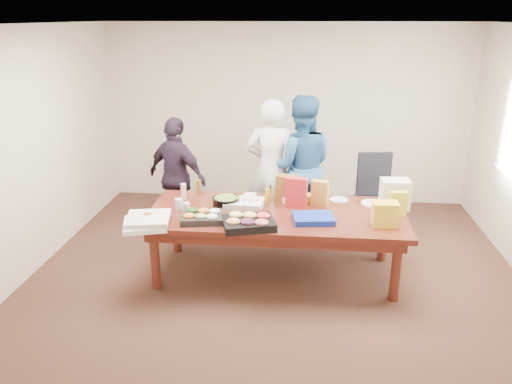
# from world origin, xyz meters

# --- Properties ---
(floor) EXTENTS (5.50, 5.00, 0.02)m
(floor) POSITION_xyz_m (0.00, 0.00, -0.01)
(floor) COLOR #47301E
(floor) RESTS_ON ground
(ceiling) EXTENTS (5.50, 5.00, 0.02)m
(ceiling) POSITION_xyz_m (0.00, 0.00, 2.71)
(ceiling) COLOR white
(ceiling) RESTS_ON wall_back
(wall_back) EXTENTS (5.50, 0.04, 2.70)m
(wall_back) POSITION_xyz_m (0.00, 2.50, 1.35)
(wall_back) COLOR beige
(wall_back) RESTS_ON floor
(wall_front) EXTENTS (5.50, 0.04, 2.70)m
(wall_front) POSITION_xyz_m (0.00, -2.50, 1.35)
(wall_front) COLOR beige
(wall_front) RESTS_ON floor
(wall_left) EXTENTS (0.04, 5.00, 2.70)m
(wall_left) POSITION_xyz_m (-2.75, 0.00, 1.35)
(wall_left) COLOR beige
(wall_left) RESTS_ON floor
(conference_table) EXTENTS (2.80, 1.20, 0.75)m
(conference_table) POSITION_xyz_m (0.00, 0.00, 0.38)
(conference_table) COLOR #4C1C0F
(conference_table) RESTS_ON floor
(office_chair) EXTENTS (0.61, 0.61, 1.06)m
(office_chair) POSITION_xyz_m (1.21, 1.10, 0.53)
(office_chair) COLOR black
(office_chair) RESTS_ON floor
(person_center) EXTENTS (0.68, 0.46, 1.82)m
(person_center) POSITION_xyz_m (-0.13, 1.09, 0.91)
(person_center) COLOR silver
(person_center) RESTS_ON floor
(person_right) EXTENTS (0.95, 0.77, 1.85)m
(person_right) POSITION_xyz_m (0.24, 1.18, 0.93)
(person_right) COLOR #26588B
(person_right) RESTS_ON floor
(person_left) EXTENTS (0.99, 0.78, 1.57)m
(person_left) POSITION_xyz_m (-1.35, 1.01, 0.79)
(person_left) COLOR black
(person_left) RESTS_ON floor
(veggie_tray) EXTENTS (0.48, 0.40, 0.07)m
(veggie_tray) POSITION_xyz_m (-0.76, -0.31, 0.78)
(veggie_tray) COLOR black
(veggie_tray) RESTS_ON conference_table
(fruit_tray) EXTENTS (0.60, 0.53, 0.08)m
(fruit_tray) POSITION_xyz_m (-0.25, -0.43, 0.79)
(fruit_tray) COLOR black
(fruit_tray) RESTS_ON conference_table
(sheet_cake) EXTENTS (0.44, 0.34, 0.07)m
(sheet_cake) POSITION_xyz_m (-0.37, 0.13, 0.79)
(sheet_cake) COLOR silver
(sheet_cake) RESTS_ON conference_table
(salad_bowl) EXTENTS (0.35, 0.35, 0.10)m
(salad_bowl) POSITION_xyz_m (-0.57, 0.14, 0.80)
(salad_bowl) COLOR black
(salad_bowl) RESTS_ON conference_table
(chip_bag_blue) EXTENTS (0.45, 0.36, 0.06)m
(chip_bag_blue) POSITION_xyz_m (0.40, -0.22, 0.78)
(chip_bag_blue) COLOR #122FAB
(chip_bag_blue) RESTS_ON conference_table
(chip_bag_red) EXTENTS (0.25, 0.13, 0.34)m
(chip_bag_red) POSITION_xyz_m (0.21, 0.17, 0.92)
(chip_bag_red) COLOR red
(chip_bag_red) RESTS_ON conference_table
(chip_bag_yellow) EXTENTS (0.19, 0.11, 0.27)m
(chip_bag_yellow) POSITION_xyz_m (1.30, 0.03, 0.89)
(chip_bag_yellow) COLOR yellow
(chip_bag_yellow) RESTS_ON conference_table
(chip_bag_orange) EXTENTS (0.21, 0.14, 0.29)m
(chip_bag_orange) POSITION_xyz_m (0.48, 0.25, 0.90)
(chip_bag_orange) COLOR gold
(chip_bag_orange) RESTS_ON conference_table
(mayo_jar) EXTENTS (0.12, 0.12, 0.15)m
(mayo_jar) POSITION_xyz_m (0.13, 0.37, 0.83)
(mayo_jar) COLOR silver
(mayo_jar) RESTS_ON conference_table
(mustard_bottle) EXTENTS (0.06, 0.06, 0.15)m
(mustard_bottle) POSITION_xyz_m (-0.11, 0.33, 0.83)
(mustard_bottle) COLOR #D9AE03
(mustard_bottle) RESTS_ON conference_table
(dressing_bottle) EXTENTS (0.06, 0.06, 0.18)m
(dressing_bottle) POSITION_xyz_m (-0.95, 0.48, 0.84)
(dressing_bottle) COLOR brown
(dressing_bottle) RESTS_ON conference_table
(ranch_bottle) EXTENTS (0.08, 0.08, 0.19)m
(ranch_bottle) POSITION_xyz_m (-1.10, 0.31, 0.84)
(ranch_bottle) COLOR beige
(ranch_bottle) RESTS_ON conference_table
(banana_bunch) EXTENTS (0.28, 0.21, 0.08)m
(banana_bunch) POSITION_xyz_m (0.35, 0.36, 0.79)
(banana_bunch) COLOR gold
(banana_bunch) RESTS_ON conference_table
(bread_loaf) EXTENTS (0.33, 0.23, 0.12)m
(bread_loaf) POSITION_xyz_m (0.11, 0.51, 0.81)
(bread_loaf) COLOR brown
(bread_loaf) RESTS_ON conference_table
(kraft_bag) EXTENTS (0.26, 0.18, 0.31)m
(kraft_bag) POSITION_xyz_m (0.10, 0.35, 0.90)
(kraft_bag) COLOR brown
(kraft_bag) RESTS_ON conference_table
(red_cup) EXTENTS (0.10, 0.10, 0.11)m
(red_cup) POSITION_xyz_m (-1.30, -0.43, 0.80)
(red_cup) COLOR #BF3A11
(red_cup) RESTS_ON conference_table
(clear_cup_a) EXTENTS (0.09, 0.09, 0.10)m
(clear_cup_a) POSITION_xyz_m (-0.98, -0.08, 0.80)
(clear_cup_a) COLOR silver
(clear_cup_a) RESTS_ON conference_table
(clear_cup_b) EXTENTS (0.09, 0.09, 0.12)m
(clear_cup_b) POSITION_xyz_m (-1.07, -0.02, 0.81)
(clear_cup_b) COLOR silver
(clear_cup_b) RESTS_ON conference_table
(pizza_box_lower) EXTENTS (0.53, 0.53, 0.05)m
(pizza_box_lower) POSITION_xyz_m (-1.30, -0.52, 0.77)
(pizza_box_lower) COLOR white
(pizza_box_lower) RESTS_ON conference_table
(pizza_box_upper) EXTENTS (0.50, 0.50, 0.05)m
(pizza_box_upper) POSITION_xyz_m (-1.28, -0.50, 0.82)
(pizza_box_upper) COLOR silver
(pizza_box_upper) RESTS_ON pizza_box_lower
(plate_a) EXTENTS (0.27, 0.27, 0.01)m
(plate_a) POSITION_xyz_m (1.08, 0.36, 0.76)
(plate_a) COLOR silver
(plate_a) RESTS_ON conference_table
(plate_b) EXTENTS (0.26, 0.26, 0.01)m
(plate_b) POSITION_xyz_m (0.70, 0.44, 0.76)
(plate_b) COLOR silver
(plate_b) RESTS_ON conference_table
(dip_bowl_a) EXTENTS (0.17, 0.17, 0.07)m
(dip_bowl_a) POSITION_xyz_m (0.12, 0.34, 0.78)
(dip_bowl_a) COLOR #F4E4BC
(dip_bowl_a) RESTS_ON conference_table
(dip_bowl_b) EXTENTS (0.20, 0.20, 0.06)m
(dip_bowl_b) POSITION_xyz_m (-0.33, 0.36, 0.78)
(dip_bowl_b) COLOR beige
(dip_bowl_b) RESTS_ON conference_table
(grocery_bag_white) EXTENTS (0.32, 0.24, 0.33)m
(grocery_bag_white) POSITION_xyz_m (1.30, 0.25, 0.92)
(grocery_bag_white) COLOR #EBEACC
(grocery_bag_white) RESTS_ON conference_table
(grocery_bag_yellow) EXTENTS (0.26, 0.18, 0.25)m
(grocery_bag_yellow) POSITION_xyz_m (1.12, -0.26, 0.88)
(grocery_bag_yellow) COLOR yellow
(grocery_bag_yellow) RESTS_ON conference_table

